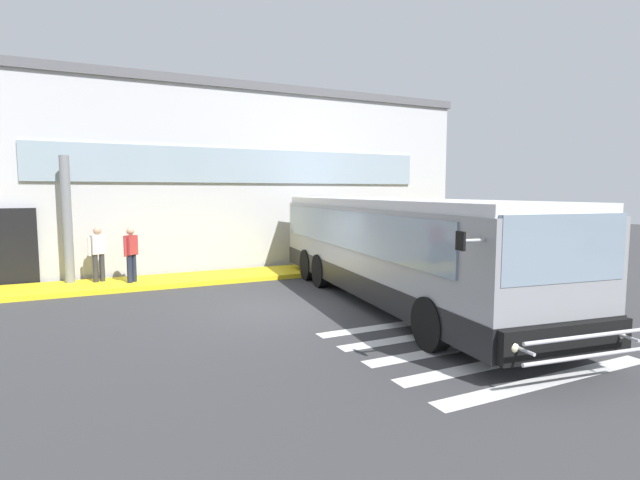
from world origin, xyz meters
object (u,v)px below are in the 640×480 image
(entry_support_column, at_px, (67,220))
(passenger_by_doorway, at_px, (131,252))
(bus_main_foreground, at_px, (394,251))
(passenger_near_column, at_px, (98,250))

(entry_support_column, distance_m, passenger_by_doorway, 2.11)
(bus_main_foreground, bearing_deg, entry_support_column, 142.72)
(passenger_by_doorway, bearing_deg, entry_support_column, 154.83)
(entry_support_column, relative_size, bus_main_foreground, 0.32)
(entry_support_column, height_order, passenger_near_column, entry_support_column)
(passenger_near_column, bearing_deg, passenger_by_doorway, -32.49)
(bus_main_foreground, xyz_separation_m, passenger_by_doorway, (-6.02, 5.07, -0.26))
(entry_support_column, bearing_deg, passenger_by_doorway, -25.17)
(passenger_near_column, xyz_separation_m, passenger_by_doorway, (0.90, -0.58, -0.03))
(entry_support_column, bearing_deg, passenger_near_column, -15.57)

